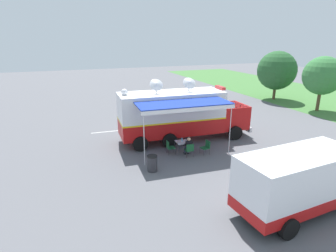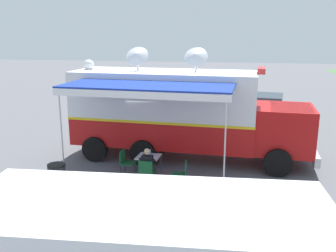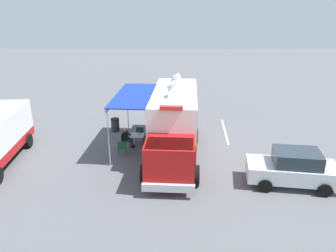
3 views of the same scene
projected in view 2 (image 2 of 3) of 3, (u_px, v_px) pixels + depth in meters
name	position (u px, v px, depth m)	size (l,w,h in m)	color
ground_plane	(164.00, 156.00, 15.50)	(100.00, 100.00, 0.00)	#5B5B60
lot_stripe	(124.00, 131.00, 19.33)	(0.12, 4.80, 0.01)	silver
command_truck	(182.00, 111.00, 14.82)	(5.19, 9.62, 4.53)	#B71414
folding_table	(148.00, 158.00, 13.19)	(0.85, 0.85, 0.73)	silver
water_bottle	(150.00, 153.00, 13.25)	(0.07, 0.07, 0.22)	#4C99D8
folding_chair_at_table	(147.00, 170.00, 12.44)	(0.51, 0.51, 0.87)	#19562D
folding_chair_beside_table	(126.00, 160.00, 13.42)	(0.51, 0.51, 0.87)	#19562D
folding_chair_spare_by_truck	(182.00, 172.00, 12.27)	(0.52, 0.52, 0.87)	#19562D
seated_responder	(148.00, 165.00, 12.58)	(0.68, 0.57, 1.25)	black
trash_bin	(57.00, 178.00, 11.97)	(0.57, 0.57, 0.91)	#2D2D33
car_behind_truck	(266.00, 112.00, 19.87)	(4.41, 2.46, 1.76)	silver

